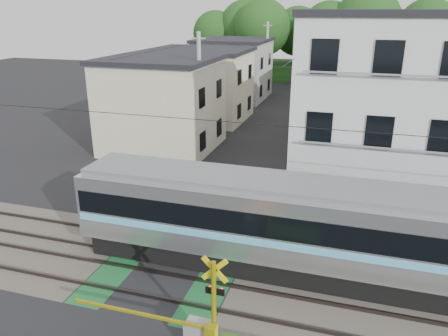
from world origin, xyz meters
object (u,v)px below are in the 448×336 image
(commuter_train, at_px, (307,227))
(crossing_signal_far, at_px, (149,204))
(crossing_signal_near, at_px, (200,330))
(pedestrian, at_px, (297,112))
(apartment_block, at_px, (404,110))

(commuter_train, relative_size, crossing_signal_far, 3.66)
(commuter_train, distance_m, crossing_signal_near, 5.53)
(commuter_train, relative_size, pedestrian, 9.45)
(crossing_signal_near, bearing_deg, commuter_train, 63.92)
(crossing_signal_far, height_order, pedestrian, crossing_signal_far)
(apartment_block, distance_m, pedestrian, 16.69)
(apartment_block, height_order, pedestrian, apartment_block)
(crossing_signal_near, bearing_deg, apartment_block, 65.78)
(apartment_block, bearing_deg, crossing_signal_far, -152.22)
(commuter_train, xyz_separation_m, pedestrian, (-3.55, 22.94, -0.99))
(crossing_signal_near, relative_size, crossing_signal_far, 1.00)
(commuter_train, bearing_deg, pedestrian, 98.79)
(crossing_signal_far, bearing_deg, pedestrian, 78.95)
(commuter_train, bearing_deg, apartment_block, 66.89)
(crossing_signal_far, xyz_separation_m, pedestrian, (4.00, 20.49, 0.21))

